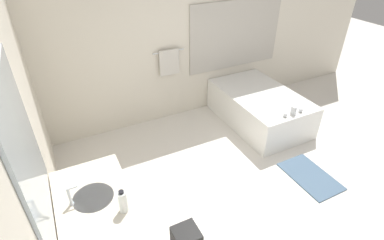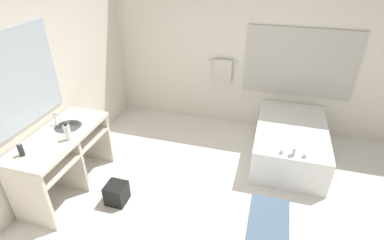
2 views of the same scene
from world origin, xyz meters
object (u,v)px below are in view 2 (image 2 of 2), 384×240
bathtub (290,140)px  waste_bin (117,193)px  water_bottle_1 (67,132)px  soap_dispenser (21,150)px

bathtub → waste_bin: size_ratio=6.04×
bathtub → waste_bin: 2.61m
water_bottle_1 → waste_bin: water_bottle_1 is taller
soap_dispenser → waste_bin: 1.21m
soap_dispenser → waste_bin: (0.83, 0.39, -0.78)m
bathtub → water_bottle_1: water_bottle_1 is taller
bathtub → water_bottle_1: 3.11m
soap_dispenser → bathtub: bearing=34.2°
soap_dispenser → waste_bin: size_ratio=0.62×
water_bottle_1 → soap_dispenser: (-0.30, -0.41, -0.03)m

